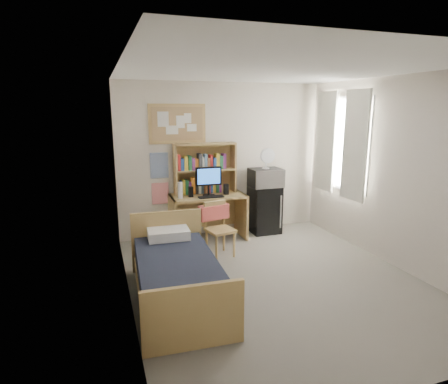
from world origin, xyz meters
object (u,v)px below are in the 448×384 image
object	(u,v)px
desk	(208,217)
bed	(178,280)
desk_fan	(266,160)
speaker_right	(226,189)
mini_fridge	(264,209)
bulletin_board	(177,124)
speaker_left	(191,192)
microwave	(266,178)
desk_chair	(220,230)
monitor	(209,182)

from	to	relation	value
desk	bed	world-z (taller)	desk
desk_fan	speaker_right	bearing A→B (deg)	-170.80
mini_fridge	speaker_right	size ratio (longest dim) A/B	4.79
bulletin_board	speaker_right	xyz separation A→B (m)	(0.71, -0.38, -1.06)
mini_fridge	speaker_left	xyz separation A→B (m)	(-1.36, -0.12, 0.44)
desk_fan	microwave	bearing A→B (deg)	0.00
desk_chair	speaker_right	world-z (taller)	speaker_right
bed	desk_fan	xyz separation A→B (m)	(1.98, 1.93, 1.06)
monitor	desk_fan	distance (m)	1.11
desk_chair	desk_fan	distance (m)	1.63
mini_fridge	desk_fan	distance (m)	0.89
mini_fridge	desk_fan	size ratio (longest dim) A/B	2.63
speaker_left	microwave	world-z (taller)	microwave
bed	monitor	distance (m)	2.17
speaker_left	microwave	xyz separation A→B (m)	(1.36, 0.10, 0.14)
microwave	desk_fan	distance (m)	0.31
desk_fan	bed	bearing A→B (deg)	-134.40
microwave	desk	bearing A→B (deg)	-176.44
bulletin_board	microwave	world-z (taller)	bulletin_board
desk	desk_fan	world-z (taller)	desk_fan
desk	mini_fridge	distance (m)	1.06
bed	desk_fan	bearing A→B (deg)	47.29
microwave	speaker_right	bearing A→B (deg)	-170.80
desk	microwave	xyz separation A→B (m)	(1.06, 0.04, 0.61)
desk_chair	speaker_right	bearing A→B (deg)	52.66
bulletin_board	monitor	xyz separation A→B (m)	(0.41, -0.37, -0.92)
bulletin_board	bed	xyz separation A→B (m)	(-0.50, -2.20, -1.67)
mini_fridge	monitor	bearing A→B (deg)	-172.16
desk	monitor	distance (m)	0.62
mini_fridge	bed	distance (m)	2.78
mini_fridge	bed	world-z (taller)	mini_fridge
speaker_left	microwave	bearing A→B (deg)	4.86
bed	microwave	bearing A→B (deg)	47.29
desk_fan	desk_chair	bearing A→B (deg)	-142.45
mini_fridge	monitor	distance (m)	1.22
bed	microwave	distance (m)	2.86
mini_fridge	desk	bearing A→B (deg)	-175.37
desk	mini_fridge	xyz separation A→B (m)	(1.06, 0.06, 0.03)
speaker_right	bulletin_board	bearing A→B (deg)	152.94
bulletin_board	desk_fan	bearing A→B (deg)	-10.35
bulletin_board	bed	size ratio (longest dim) A/B	0.52
bulletin_board	microwave	xyz separation A→B (m)	(1.48, -0.27, -0.93)
desk_fan	monitor	bearing A→B (deg)	-173.22
mini_fridge	speaker_right	world-z (taller)	speaker_right
mini_fridge	speaker_left	size ratio (longest dim) A/B	5.00
bulletin_board	monitor	size ratio (longest dim) A/B	2.04
desk	mini_fridge	world-z (taller)	mini_fridge
speaker_left	speaker_right	size ratio (longest dim) A/B	0.96
speaker_left	speaker_right	world-z (taller)	speaker_right
bed	microwave	xyz separation A→B (m)	(1.98, 1.93, 0.74)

